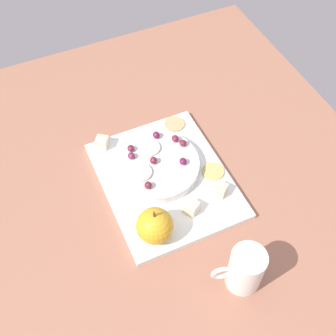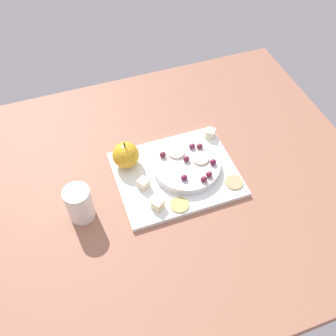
% 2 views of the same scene
% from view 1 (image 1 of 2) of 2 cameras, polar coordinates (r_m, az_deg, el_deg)
% --- Properties ---
extents(table, '(1.12, 0.92, 0.04)m').
position_cam_1_polar(table, '(0.96, 1.08, -4.02)').
color(table, '#9A634D').
rests_on(table, ground).
extents(platter, '(0.32, 0.26, 0.01)m').
position_cam_1_polar(platter, '(0.96, -0.36, -1.54)').
color(platter, white).
rests_on(platter, table).
extents(serving_dish, '(0.19, 0.19, 0.02)m').
position_cam_1_polar(serving_dish, '(0.96, -1.50, 0.31)').
color(serving_dish, silver).
rests_on(serving_dish, platter).
extents(apple_whole, '(0.07, 0.07, 0.07)m').
position_cam_1_polar(apple_whole, '(0.85, -1.73, -7.46)').
color(apple_whole, gold).
rests_on(apple_whole, platter).
extents(apple_stem, '(0.01, 0.01, 0.01)m').
position_cam_1_polar(apple_stem, '(0.81, -1.80, -5.99)').
color(apple_stem, brown).
rests_on(apple_stem, apple_whole).
extents(cheese_cube_0, '(0.04, 0.04, 0.03)m').
position_cam_1_polar(cheese_cube_0, '(0.93, 6.73, -2.77)').
color(cheese_cube_0, beige).
rests_on(cheese_cube_0, platter).
extents(cheese_cube_1, '(0.04, 0.04, 0.03)m').
position_cam_1_polar(cheese_cube_1, '(1.01, -8.50, 3.26)').
color(cheese_cube_1, beige).
rests_on(cheese_cube_1, platter).
extents(cheese_cube_2, '(0.04, 0.04, 0.03)m').
position_cam_1_polar(cheese_cube_2, '(0.90, 3.04, -5.09)').
color(cheese_cube_2, beige).
rests_on(cheese_cube_2, platter).
extents(cracker_0, '(0.05, 0.05, 0.00)m').
position_cam_1_polar(cracker_0, '(0.97, 5.84, -0.44)').
color(cracker_0, tan).
rests_on(cracker_0, platter).
extents(cracker_1, '(0.05, 0.05, 0.00)m').
position_cam_1_polar(cracker_1, '(1.05, 0.84, 5.69)').
color(cracker_1, tan).
rests_on(cracker_1, platter).
extents(grape_0, '(0.02, 0.02, 0.01)m').
position_cam_1_polar(grape_0, '(0.94, 1.95, 0.87)').
color(grape_0, '#64173D').
rests_on(grape_0, serving_dish).
extents(grape_1, '(0.02, 0.02, 0.02)m').
position_cam_1_polar(grape_1, '(0.91, -2.58, -2.23)').
color(grape_1, maroon).
rests_on(grape_1, serving_dish).
extents(grape_2, '(0.02, 0.02, 0.01)m').
position_cam_1_polar(grape_2, '(0.97, -4.81, 2.55)').
color(grape_2, maroon).
rests_on(grape_2, serving_dish).
extents(grape_3, '(0.02, 0.02, 0.01)m').
position_cam_1_polar(grape_3, '(0.96, -4.76, 1.59)').
color(grape_3, '#6B2544').
rests_on(grape_3, serving_dish).
extents(grape_4, '(0.02, 0.02, 0.02)m').
position_cam_1_polar(grape_4, '(0.99, -1.52, 4.28)').
color(grape_4, maroon).
rests_on(grape_4, serving_dish).
extents(grape_5, '(0.02, 0.02, 0.02)m').
position_cam_1_polar(grape_5, '(0.98, 0.93, 3.82)').
color(grape_5, maroon).
rests_on(grape_5, serving_dish).
extents(grape_6, '(0.02, 0.02, 0.01)m').
position_cam_1_polar(grape_6, '(0.98, 1.93, 3.23)').
color(grape_6, maroon).
rests_on(grape_6, serving_dish).
extents(grape_7, '(0.02, 0.02, 0.02)m').
position_cam_1_polar(grape_7, '(0.94, -1.89, 0.99)').
color(grape_7, maroon).
rests_on(grape_7, serving_dish).
extents(apple_slice_0, '(0.05, 0.05, 0.01)m').
position_cam_1_polar(apple_slice_0, '(0.93, -3.49, -0.60)').
color(apple_slice_0, beige).
rests_on(apple_slice_0, serving_dish).
extents(apple_slice_1, '(0.05, 0.05, 0.01)m').
position_cam_1_polar(apple_slice_1, '(0.97, -2.38, 2.59)').
color(apple_slice_1, beige).
rests_on(apple_slice_1, serving_dish).
extents(cup, '(0.06, 0.10, 0.10)m').
position_cam_1_polar(cup, '(0.82, 9.90, -12.75)').
color(cup, white).
rests_on(cup, table).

